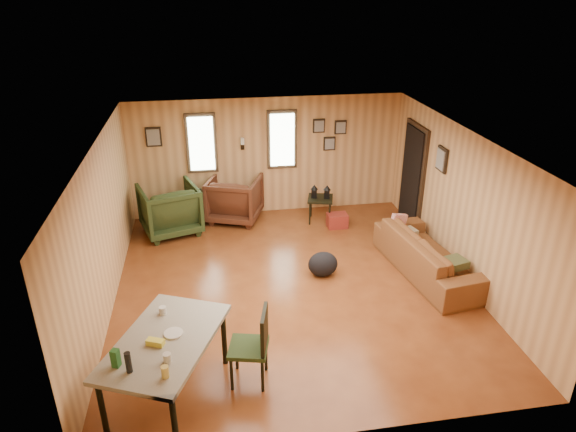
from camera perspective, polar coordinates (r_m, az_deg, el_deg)
name	(u,v)px	position (r m, az deg, el deg)	size (l,w,h in m)	color
room	(300,210)	(8.00, 1.34, 0.72)	(5.54, 6.04, 2.44)	brown
sofa	(430,249)	(8.74, 15.55, -3.53)	(2.32, 0.68, 0.91)	brown
recliner_brown	(235,197)	(10.37, -5.93, 2.17)	(0.98, 0.91, 1.00)	#4B2616
recliner_green	(170,207)	(10.03, -13.03, 1.00)	(1.03, 0.96, 1.06)	#283719
end_table	(195,202)	(10.54, -10.26, 1.53)	(0.57, 0.52, 0.67)	black
side_table	(320,197)	(10.25, 3.62, 2.16)	(0.60, 0.60, 0.78)	black
cooler	(337,220)	(10.18, 5.48, -0.50)	(0.39, 0.28, 0.28)	maroon
backpack	(323,264)	(8.49, 3.90, -5.36)	(0.52, 0.41, 0.42)	black
sofa_pillows	(426,244)	(8.78, 15.11, -3.01)	(0.79, 1.68, 0.34)	#474D2B
dining_table	(165,345)	(6.06, -13.55, -13.79)	(1.54, 1.88, 1.07)	gray
dining_chair	(255,343)	(6.25, -3.71, -13.86)	(0.55, 0.55, 1.01)	#283719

